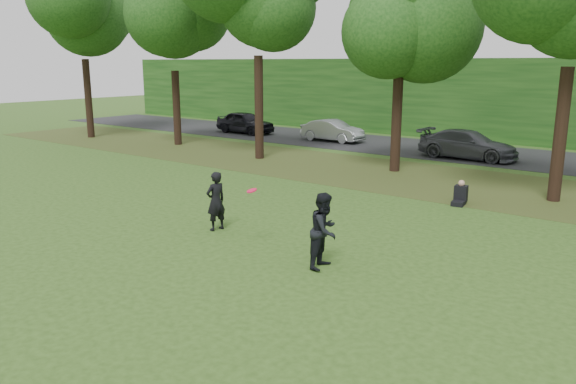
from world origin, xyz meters
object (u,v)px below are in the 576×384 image
object	(u,v)px
player_left	(216,201)
seated_person	(460,195)
player_right	(325,230)
frisbee	(252,191)

from	to	relation	value
player_left	seated_person	world-z (taller)	player_left
player_left	player_right	size ratio (longest dim) A/B	0.95
player_right	seated_person	xyz separation A→B (m)	(0.31, 7.89, -0.60)
player_left	player_right	distance (m)	4.22
player_left	frisbee	size ratio (longest dim) A/B	6.21
player_left	seated_person	xyz separation A→B (m)	(4.48, 7.27, -0.55)
player_left	frisbee	bearing A→B (deg)	82.90
player_left	seated_person	bearing A→B (deg)	158.17
player_right	seated_person	world-z (taller)	player_right
player_right	seated_person	bearing A→B (deg)	-10.08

